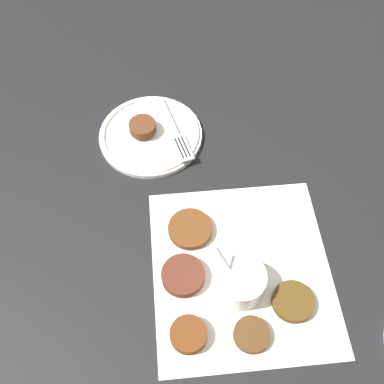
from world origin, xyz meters
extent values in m
plane|color=black|center=(0.00, 0.00, 0.00)|extent=(4.00, 4.00, 0.00)
cube|color=silver|center=(0.02, 0.01, 0.00)|extent=(0.35, 0.32, 0.00)
cylinder|color=white|center=(-0.02, 0.02, 0.03)|extent=(0.09, 0.09, 0.05)
cylinder|color=#C65123|center=(-0.02, 0.02, 0.02)|extent=(0.07, 0.07, 0.03)
cone|color=white|center=(0.03, 0.02, 0.05)|extent=(0.02, 0.02, 0.02)
cylinder|color=silver|center=(0.00, 0.04, 0.06)|extent=(0.04, 0.05, 0.09)
cylinder|color=#4B3119|center=(-0.10, 0.01, 0.01)|extent=(0.06, 0.06, 0.01)
cylinder|color=#493514|center=(-0.05, -0.07, 0.01)|extent=(0.07, 0.07, 0.01)
cylinder|color=#582E14|center=(-0.09, 0.12, 0.01)|extent=(0.06, 0.06, 0.02)
cylinder|color=#5A3217|center=(0.11, 0.09, 0.01)|extent=(0.08, 0.08, 0.01)
cylinder|color=#52271C|center=(0.01, 0.11, 0.01)|extent=(0.08, 0.08, 0.02)
cylinder|color=white|center=(0.34, 0.15, 0.01)|extent=(0.22, 0.22, 0.01)
torus|color=white|center=(0.34, 0.15, 0.01)|extent=(0.21, 0.21, 0.01)
cylinder|color=#512D19|center=(0.35, 0.16, 0.03)|extent=(0.06, 0.06, 0.02)
cube|color=silver|center=(0.38, 0.11, 0.02)|extent=(0.11, 0.04, 0.00)
cube|color=silver|center=(0.29, 0.09, 0.02)|extent=(0.07, 0.04, 0.00)
cube|color=black|center=(0.29, 0.09, 0.02)|extent=(0.06, 0.02, 0.00)
cube|color=black|center=(0.29, 0.09, 0.02)|extent=(0.06, 0.02, 0.00)
cube|color=black|center=(0.29, 0.08, 0.02)|extent=(0.06, 0.02, 0.00)
camera|label=1|loc=(-0.28, 0.13, 0.76)|focal=42.00mm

